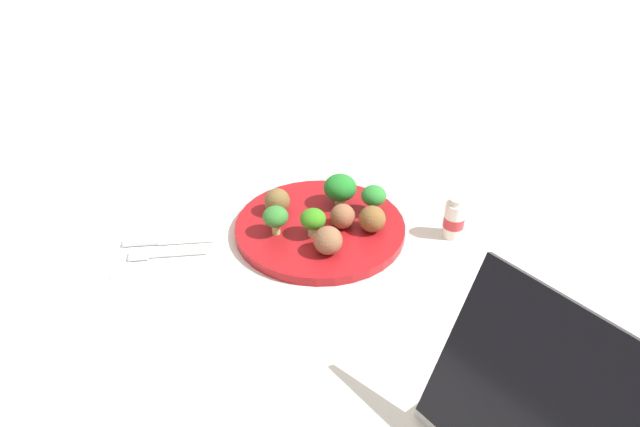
# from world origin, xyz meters

# --- Properties ---
(ground_plane) EXTENTS (4.00, 4.00, 0.00)m
(ground_plane) POSITION_xyz_m (0.00, 0.00, 0.00)
(ground_plane) COLOR silver
(plate) EXTENTS (0.28, 0.28, 0.02)m
(plate) POSITION_xyz_m (0.00, 0.00, 0.01)
(plate) COLOR maroon
(plate) RESTS_ON ground_plane
(broccoli_floret_far_rim) EXTENTS (0.04, 0.04, 0.05)m
(broccoli_floret_far_rim) POSITION_xyz_m (0.02, 0.03, 0.05)
(broccoli_floret_far_rim) COLOR #AABB6E
(broccoli_floret_far_rim) RESTS_ON plate
(broccoli_floret_front_right) EXTENTS (0.04, 0.04, 0.05)m
(broccoli_floret_front_right) POSITION_xyz_m (-0.09, -0.02, 0.05)
(broccoli_floret_front_right) COLOR #91BE77
(broccoli_floret_front_right) RESTS_ON plate
(broccoli_floret_front_left) EXTENTS (0.04, 0.04, 0.05)m
(broccoli_floret_front_left) POSITION_xyz_m (0.07, 0.02, 0.05)
(broccoli_floret_front_left) COLOR #AAC672
(broccoli_floret_front_left) RESTS_ON plate
(broccoli_floret_center) EXTENTS (0.06, 0.06, 0.06)m
(broccoli_floret_center) POSITION_xyz_m (-0.04, -0.05, 0.05)
(broccoli_floret_center) COLOR #9AC470
(broccoli_floret_center) RESTS_ON plate
(meatball_front_left) EXTENTS (0.04, 0.04, 0.04)m
(meatball_front_left) POSITION_xyz_m (0.07, -0.05, 0.04)
(meatball_front_left) COLOR brown
(meatball_front_left) RESTS_ON plate
(meatball_center) EXTENTS (0.04, 0.04, 0.04)m
(meatball_center) POSITION_xyz_m (-0.08, 0.03, 0.04)
(meatball_center) COLOR brown
(meatball_center) RESTS_ON plate
(meatball_mid_right) EXTENTS (0.04, 0.04, 0.04)m
(meatball_mid_right) POSITION_xyz_m (-0.03, 0.01, 0.04)
(meatball_mid_right) COLOR brown
(meatball_mid_right) RESTS_ON plate
(meatball_mid_left) EXTENTS (0.04, 0.04, 0.04)m
(meatball_mid_left) POSITION_xyz_m (-0.00, 0.08, 0.04)
(meatball_mid_left) COLOR brown
(meatball_mid_left) RESTS_ON plate
(napkin) EXTENTS (0.17, 0.12, 0.01)m
(napkin) POSITION_xyz_m (0.24, 0.01, 0.00)
(napkin) COLOR white
(napkin) RESTS_ON ground_plane
(fork) EXTENTS (0.12, 0.02, 0.01)m
(fork) POSITION_xyz_m (0.25, 0.03, 0.01)
(fork) COLOR silver
(fork) RESTS_ON napkin
(knife) EXTENTS (0.15, 0.02, 0.01)m
(knife) POSITION_xyz_m (0.25, -0.01, 0.01)
(knife) COLOR white
(knife) RESTS_ON napkin
(yogurt_bottle) EXTENTS (0.03, 0.03, 0.07)m
(yogurt_bottle) POSITION_xyz_m (-0.21, 0.04, 0.03)
(yogurt_bottle) COLOR white
(yogurt_bottle) RESTS_ON ground_plane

